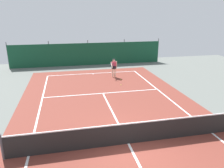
{
  "coord_description": "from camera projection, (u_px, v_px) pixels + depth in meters",
  "views": [
    {
      "loc": [
        -2.42,
        -7.84,
        5.37
      ],
      "look_at": [
        0.5,
        5.66,
        0.9
      ],
      "focal_mm": 34.88,
      "sensor_mm": 36.0,
      "label": 1
    }
  ],
  "objects": [
    {
      "name": "tennis_ball_midcourt",
      "position": [
        121.0,
        80.0,
        18.48
      ],
      "size": [
        0.07,
        0.07,
        0.07
      ],
      "primitive_type": "sphere",
      "color": "#CCDB33",
      "rests_on": "ground"
    },
    {
      "name": "tennis_ball_by_sideline",
      "position": [
        47.0,
        82.0,
        17.94
      ],
      "size": [
        0.07,
        0.07,
        0.07
      ],
      "primitive_type": "sphere",
      "color": "#CCDB33",
      "rests_on": "ground"
    },
    {
      "name": "tennis_net",
      "position": [
        129.0,
        133.0,
        9.27
      ],
      "size": [
        10.12,
        0.1,
        1.1
      ],
      "color": "black",
      "rests_on": "ground"
    },
    {
      "name": "back_fence",
      "position": [
        88.0,
        58.0,
        24.18
      ],
      "size": [
        16.3,
        0.98,
        2.7
      ],
      "color": "#14472D",
      "rests_on": "ground"
    },
    {
      "name": "parked_car",
      "position": [
        109.0,
        51.0,
        27.41
      ],
      "size": [
        2.04,
        4.21,
        1.68
      ],
      "rotation": [
        0.0,
        0.0,
        0.01
      ],
      "color": "silver",
      "rests_on": "ground"
    },
    {
      "name": "tennis_ball_near_player",
      "position": [
        121.0,
        85.0,
        17.13
      ],
      "size": [
        0.07,
        0.07,
        0.07
      ],
      "primitive_type": "sphere",
      "color": "#CCDB33",
      "rests_on": "ground"
    },
    {
      "name": "tennis_player",
      "position": [
        114.0,
        67.0,
        19.03
      ],
      "size": [
        0.71,
        0.76,
        1.64
      ],
      "rotation": [
        0.0,
        0.0,
        3.14
      ],
      "color": "beige",
      "rests_on": "ground"
    },
    {
      "name": "ground_plane",
      "position": [
        128.0,
        144.0,
        9.43
      ],
      "size": [
        36.0,
        36.0,
        0.0
      ],
      "primitive_type": "plane",
      "color": "slate"
    },
    {
      "name": "court_surface",
      "position": [
        128.0,
        144.0,
        9.43
      ],
      "size": [
        11.02,
        26.6,
        0.01
      ],
      "color": "brown",
      "rests_on": "ground"
    }
  ]
}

